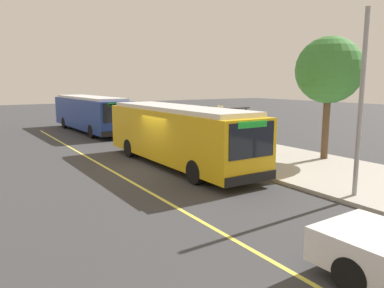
{
  "coord_description": "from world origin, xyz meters",
  "views": [
    {
      "loc": [
        15.73,
        -8.05,
        4.09
      ],
      "look_at": [
        1.09,
        1.18,
        1.22
      ],
      "focal_mm": 34.74,
      "sensor_mm": 36.0,
      "label": 1
    }
  ],
  "objects_px": {
    "transit_bus_second": "(90,112)",
    "pedestrian_commuter": "(237,139)",
    "transit_bus_main": "(178,133)",
    "route_sign_post": "(220,124)",
    "waiting_bench": "(222,138)"
  },
  "relations": [
    {
      "from": "route_sign_post",
      "to": "pedestrian_commuter",
      "type": "distance_m",
      "value": 1.39
    },
    {
      "from": "transit_bus_second",
      "to": "route_sign_post",
      "type": "bearing_deg",
      "value": 7.86
    },
    {
      "from": "transit_bus_main",
      "to": "transit_bus_second",
      "type": "relative_size",
      "value": 0.91
    },
    {
      "from": "transit_bus_second",
      "to": "pedestrian_commuter",
      "type": "distance_m",
      "value": 15.72
    },
    {
      "from": "transit_bus_main",
      "to": "pedestrian_commuter",
      "type": "relative_size",
      "value": 6.49
    },
    {
      "from": "transit_bus_second",
      "to": "transit_bus_main",
      "type": "bearing_deg",
      "value": -0.94
    },
    {
      "from": "transit_bus_main",
      "to": "route_sign_post",
      "type": "xyz_separation_m",
      "value": [
        0.33,
        2.37,
        0.34
      ]
    },
    {
      "from": "transit_bus_main",
      "to": "waiting_bench",
      "type": "height_order",
      "value": "transit_bus_main"
    },
    {
      "from": "transit_bus_second",
      "to": "waiting_bench",
      "type": "relative_size",
      "value": 7.51
    },
    {
      "from": "transit_bus_second",
      "to": "waiting_bench",
      "type": "bearing_deg",
      "value": 21.53
    },
    {
      "from": "waiting_bench",
      "to": "pedestrian_commuter",
      "type": "distance_m",
      "value": 3.67
    },
    {
      "from": "waiting_bench",
      "to": "pedestrian_commuter",
      "type": "relative_size",
      "value": 0.95
    },
    {
      "from": "waiting_bench",
      "to": "pedestrian_commuter",
      "type": "xyz_separation_m",
      "value": [
        3.31,
        -1.52,
        0.48
      ]
    },
    {
      "from": "transit_bus_second",
      "to": "pedestrian_commuter",
      "type": "xyz_separation_m",
      "value": [
        15.37,
        3.24,
        -0.5
      ]
    },
    {
      "from": "pedestrian_commuter",
      "to": "transit_bus_main",
      "type": "bearing_deg",
      "value": -95.41
    }
  ]
}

